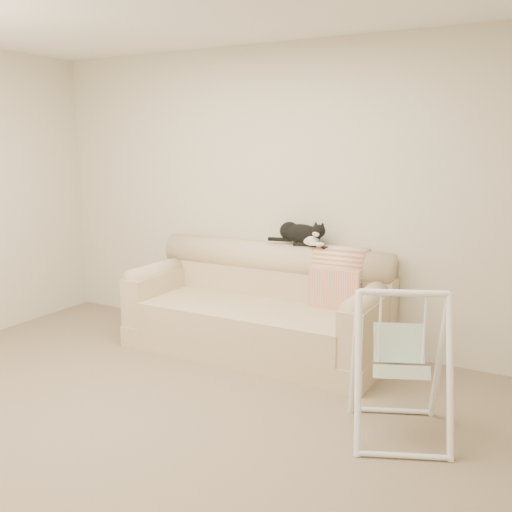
% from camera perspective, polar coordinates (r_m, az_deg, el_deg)
% --- Properties ---
extents(ground_plane, '(5.00, 5.00, 0.00)m').
position_cam_1_polar(ground_plane, '(3.77, -10.81, -16.80)').
color(ground_plane, brown).
rests_on(ground_plane, ground).
extents(room_shell, '(5.04, 4.04, 2.60)m').
position_cam_1_polar(room_shell, '(3.34, -11.77, 7.05)').
color(room_shell, beige).
rests_on(room_shell, ground).
extents(sofa, '(2.20, 0.93, 0.90)m').
position_cam_1_polar(sofa, '(4.92, 0.34, -5.40)').
color(sofa, tan).
rests_on(sofa, ground).
extents(remote_a, '(0.19, 0.10, 0.03)m').
position_cam_1_polar(remote_a, '(4.89, 4.81, 1.18)').
color(remote_a, black).
rests_on(remote_a, sofa).
extents(remote_b, '(0.16, 0.14, 0.02)m').
position_cam_1_polar(remote_b, '(4.81, 6.50, 0.95)').
color(remote_b, black).
rests_on(remote_b, sofa).
extents(tuxedo_cat, '(0.55, 0.27, 0.21)m').
position_cam_1_polar(tuxedo_cat, '(4.89, 4.54, 2.26)').
color(tuxedo_cat, black).
rests_on(tuxedo_cat, sofa).
extents(throw_blanket, '(0.43, 0.38, 0.58)m').
position_cam_1_polar(throw_blanket, '(4.78, 8.50, -1.41)').
color(throw_blanket, '#DA6C3F').
rests_on(throw_blanket, sofa).
extents(baby_swing, '(0.75, 0.77, 0.92)m').
position_cam_1_polar(baby_swing, '(3.58, 14.21, -10.37)').
color(baby_swing, white).
rests_on(baby_swing, ground).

